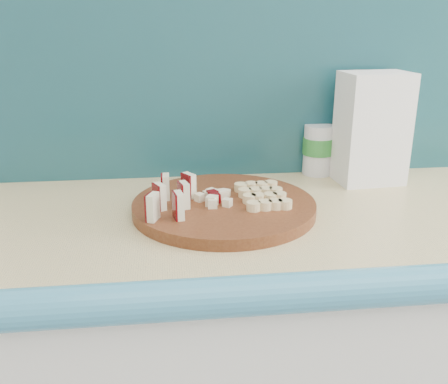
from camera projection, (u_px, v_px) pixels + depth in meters
backsplash at (434, 71)px, 1.25m from camera, size 2.20×0.02×0.50m
cutting_board at (224, 207)px, 1.02m from camera, size 0.40×0.40×0.02m
apple_wedges at (171, 196)px, 0.97m from camera, size 0.09×0.15×0.05m
apple_chunks at (213, 198)px, 1.01m from camera, size 0.06×0.07×0.02m
banana_slices at (262, 195)px, 1.03m from camera, size 0.10×0.14×0.02m
flour_bag at (372, 129)px, 1.17m from camera, size 0.16×0.12×0.26m
canister at (318, 149)px, 1.25m from camera, size 0.08×0.08×0.13m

